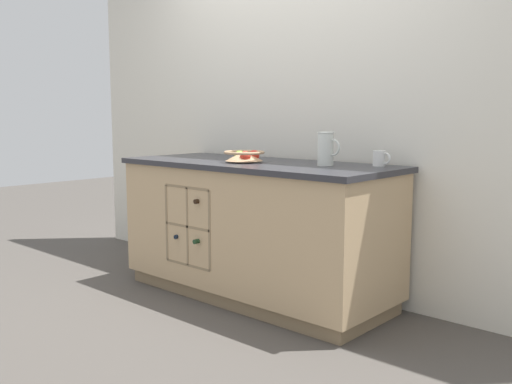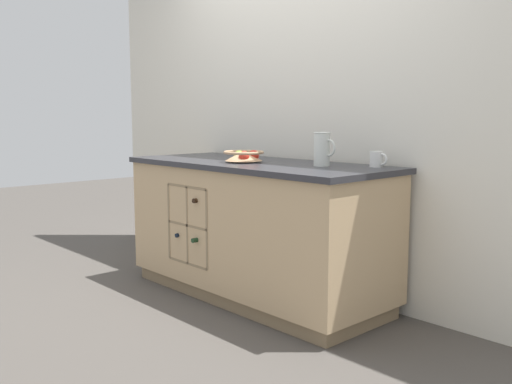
# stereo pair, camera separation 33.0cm
# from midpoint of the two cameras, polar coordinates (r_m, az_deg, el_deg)

# --- Properties ---
(ground_plane) EXTENTS (14.00, 14.00, 0.00)m
(ground_plane) POSITION_cam_midpoint_polar(r_m,az_deg,el_deg) (3.83, 2.50, -10.33)
(ground_plane) COLOR #4C4742
(back_wall) EXTENTS (4.40, 0.06, 2.55)m
(back_wall) POSITION_cam_midpoint_polar(r_m,az_deg,el_deg) (3.96, 7.03, 8.93)
(back_wall) COLOR silver
(back_wall) RESTS_ON ground_plane
(kitchen_island) EXTENTS (1.87, 0.77, 0.89)m
(kitchen_island) POSITION_cam_midpoint_polar(r_m,az_deg,el_deg) (3.72, 2.50, -3.72)
(kitchen_island) COLOR #8B7354
(kitchen_island) RESTS_ON ground_plane
(fruit_bowl) EXTENTS (0.26, 0.26, 0.08)m
(fruit_bowl) POSITION_cam_midpoint_polar(r_m,az_deg,el_deg) (3.62, 1.41, 3.69)
(fruit_bowl) COLOR tan
(fruit_bowl) RESTS_ON kitchen_island
(white_pitcher) EXTENTS (0.15, 0.10, 0.20)m
(white_pitcher) POSITION_cam_midpoint_polar(r_m,az_deg,el_deg) (3.38, 9.44, 4.32)
(white_pitcher) COLOR silver
(white_pitcher) RESTS_ON kitchen_island
(ceramic_mug) EXTENTS (0.11, 0.07, 0.09)m
(ceramic_mug) POSITION_cam_midpoint_polar(r_m,az_deg,el_deg) (3.39, 14.75, 3.18)
(ceramic_mug) COLOR white
(ceramic_mug) RESTS_ON kitchen_island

